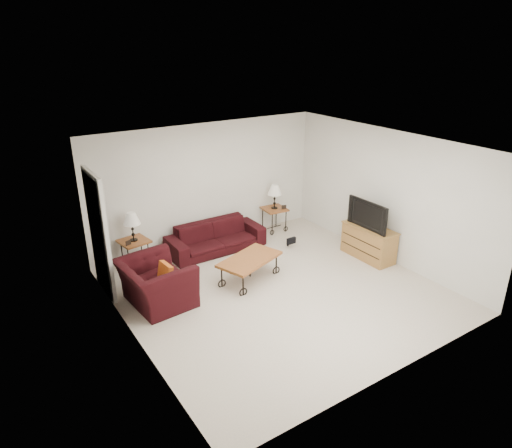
{
  "coord_description": "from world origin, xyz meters",
  "views": [
    {
      "loc": [
        -4.09,
        -5.52,
        4.05
      ],
      "look_at": [
        0.0,
        0.7,
        1.0
      ],
      "focal_mm": 32.29,
      "sensor_mm": 36.0,
      "label": 1
    }
  ],
  "objects_px": {
    "side_table_right": "(274,219)",
    "television": "(371,214)",
    "armchair": "(156,283)",
    "tv_stand": "(369,242)",
    "side_table_left": "(135,254)",
    "lamp_right": "(275,197)",
    "lamp_left": "(132,227)",
    "backpack": "(288,237)",
    "sofa": "(216,237)",
    "coffee_table": "(250,269)"
  },
  "relations": [
    {
      "from": "backpack",
      "to": "sofa",
      "type": "bearing_deg",
      "value": 142.2
    },
    {
      "from": "lamp_left",
      "to": "armchair",
      "type": "height_order",
      "value": "lamp_left"
    },
    {
      "from": "lamp_left",
      "to": "armchair",
      "type": "bearing_deg",
      "value": -96.16
    },
    {
      "from": "lamp_right",
      "to": "tv_stand",
      "type": "height_order",
      "value": "lamp_right"
    },
    {
      "from": "side_table_right",
      "to": "coffee_table",
      "type": "xyz_separation_m",
      "value": [
        -1.67,
        -1.6,
        -0.05
      ]
    },
    {
      "from": "tv_stand",
      "to": "armchair",
      "type": "bearing_deg",
      "value": 170.49
    },
    {
      "from": "sofa",
      "to": "tv_stand",
      "type": "distance_m",
      "value": 3.03
    },
    {
      "from": "coffee_table",
      "to": "armchair",
      "type": "height_order",
      "value": "armchair"
    },
    {
      "from": "side_table_left",
      "to": "television",
      "type": "height_order",
      "value": "television"
    },
    {
      "from": "tv_stand",
      "to": "television",
      "type": "bearing_deg",
      "value": -180.0
    },
    {
      "from": "sofa",
      "to": "tv_stand",
      "type": "xyz_separation_m",
      "value": [
        2.34,
        -1.93,
        0.03
      ]
    },
    {
      "from": "armchair",
      "to": "tv_stand",
      "type": "height_order",
      "value": "armchair"
    },
    {
      "from": "tv_stand",
      "to": "backpack",
      "type": "xyz_separation_m",
      "value": [
        -1.01,
        1.27,
        -0.12
      ]
    },
    {
      "from": "armchair",
      "to": "side_table_left",
      "type": "bearing_deg",
      "value": -10.85
    },
    {
      "from": "side_table_left",
      "to": "side_table_right",
      "type": "distance_m",
      "value": 3.19
    },
    {
      "from": "sofa",
      "to": "side_table_left",
      "type": "distance_m",
      "value": 1.63
    },
    {
      "from": "lamp_left",
      "to": "backpack",
      "type": "relative_size",
      "value": 1.34
    },
    {
      "from": "lamp_left",
      "to": "backpack",
      "type": "xyz_separation_m",
      "value": [
        2.94,
        -0.84,
        -0.62
      ]
    },
    {
      "from": "side_table_left",
      "to": "television",
      "type": "bearing_deg",
      "value": -28.2
    },
    {
      "from": "lamp_left",
      "to": "armchair",
      "type": "distance_m",
      "value": 1.5
    },
    {
      "from": "television",
      "to": "coffee_table",
      "type": "bearing_deg",
      "value": -101.84
    },
    {
      "from": "side_table_right",
      "to": "lamp_right",
      "type": "height_order",
      "value": "lamp_right"
    },
    {
      "from": "side_table_left",
      "to": "backpack",
      "type": "distance_m",
      "value": 3.06
    },
    {
      "from": "sofa",
      "to": "lamp_left",
      "type": "xyz_separation_m",
      "value": [
        -1.62,
        0.18,
        0.53
      ]
    },
    {
      "from": "side_table_right",
      "to": "lamp_left",
      "type": "relative_size",
      "value": 0.98
    },
    {
      "from": "coffee_table",
      "to": "tv_stand",
      "type": "distance_m",
      "value": 2.49
    },
    {
      "from": "sofa",
      "to": "coffee_table",
      "type": "xyz_separation_m",
      "value": [
        -0.1,
        -1.42,
        -0.07
      ]
    },
    {
      "from": "side_table_right",
      "to": "lamp_left",
      "type": "distance_m",
      "value": 3.24
    },
    {
      "from": "side_table_right",
      "to": "backpack",
      "type": "height_order",
      "value": "side_table_right"
    },
    {
      "from": "lamp_left",
      "to": "backpack",
      "type": "distance_m",
      "value": 3.12
    },
    {
      "from": "side_table_left",
      "to": "television",
      "type": "distance_m",
      "value": 4.51
    },
    {
      "from": "lamp_left",
      "to": "tv_stand",
      "type": "xyz_separation_m",
      "value": [
        3.95,
        -2.11,
        -0.5
      ]
    },
    {
      "from": "lamp_right",
      "to": "coffee_table",
      "type": "xyz_separation_m",
      "value": [
        -1.67,
        -1.6,
        -0.58
      ]
    },
    {
      "from": "side_table_right",
      "to": "armchair",
      "type": "bearing_deg",
      "value": -157.0
    },
    {
      "from": "tv_stand",
      "to": "side_table_left",
      "type": "bearing_deg",
      "value": 151.92
    },
    {
      "from": "side_table_right",
      "to": "lamp_right",
      "type": "xyz_separation_m",
      "value": [
        0.0,
        0.0,
        0.53
      ]
    },
    {
      "from": "sofa",
      "to": "television",
      "type": "height_order",
      "value": "television"
    },
    {
      "from": "side_table_left",
      "to": "tv_stand",
      "type": "bearing_deg",
      "value": -28.08
    },
    {
      "from": "lamp_left",
      "to": "coffee_table",
      "type": "bearing_deg",
      "value": -46.51
    },
    {
      "from": "television",
      "to": "side_table_right",
      "type": "bearing_deg",
      "value": -160.68
    },
    {
      "from": "side_table_right",
      "to": "television",
      "type": "relative_size",
      "value": 0.56
    },
    {
      "from": "side_table_right",
      "to": "armchair",
      "type": "distance_m",
      "value": 3.64
    },
    {
      "from": "side_table_left",
      "to": "lamp_right",
      "type": "xyz_separation_m",
      "value": [
        3.19,
        0.0,
        0.53
      ]
    },
    {
      "from": "sofa",
      "to": "television",
      "type": "distance_m",
      "value": 3.08
    },
    {
      "from": "tv_stand",
      "to": "side_table_right",
      "type": "bearing_deg",
      "value": 109.8
    },
    {
      "from": "coffee_table",
      "to": "television",
      "type": "distance_m",
      "value": 2.56
    },
    {
      "from": "backpack",
      "to": "side_table_left",
      "type": "bearing_deg",
      "value": 152.74
    },
    {
      "from": "side_table_right",
      "to": "television",
      "type": "distance_m",
      "value": 2.33
    },
    {
      "from": "side_table_left",
      "to": "backpack",
      "type": "height_order",
      "value": "side_table_left"
    },
    {
      "from": "armchair",
      "to": "backpack",
      "type": "xyz_separation_m",
      "value": [
        3.1,
        0.58,
        -0.17
      ]
    }
  ]
}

